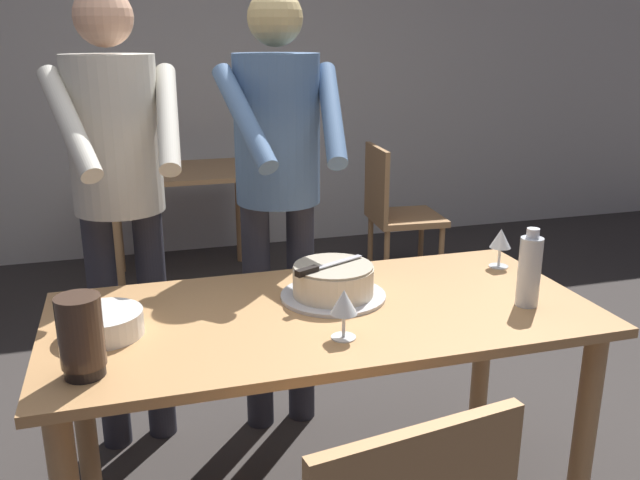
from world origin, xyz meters
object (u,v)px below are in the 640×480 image
(water_bottle, at_px, (529,270))
(person_standing_beside, at_px, (118,177))
(cake_on_platter, at_px, (333,283))
(background_table, at_px, (182,195))
(main_dining_table, at_px, (324,343))
(hurricane_lamp, at_px, (81,336))
(background_chair_1, at_px, (395,209))
(cake_knife, at_px, (316,268))
(wine_glass_far, at_px, (501,240))
(plate_stack, at_px, (104,324))
(person_cutting_cake, at_px, (277,170))
(wine_glass_near, at_px, (344,304))

(water_bottle, bearing_deg, person_standing_beside, 147.15)
(cake_on_platter, distance_m, background_table, 2.39)
(main_dining_table, distance_m, person_standing_beside, 0.96)
(person_standing_beside, bearing_deg, background_table, 78.93)
(hurricane_lamp, height_order, background_chair_1, hurricane_lamp)
(background_table, bearing_deg, cake_knife, -84.84)
(cake_knife, distance_m, hurricane_lamp, 0.74)
(main_dining_table, distance_m, hurricane_lamp, 0.76)
(cake_knife, height_order, water_bottle, water_bottle)
(cake_knife, distance_m, wine_glass_far, 0.75)
(cake_knife, bearing_deg, plate_stack, -174.91)
(water_bottle, height_order, person_standing_beside, person_standing_beside)
(cake_knife, bearing_deg, person_standing_beside, 134.90)
(person_standing_beside, relative_size, background_chair_1, 1.91)
(wine_glass_far, xyz_separation_m, person_cutting_cake, (-0.73, 0.40, 0.22))
(cake_on_platter, height_order, water_bottle, water_bottle)
(main_dining_table, height_order, cake_on_platter, cake_on_platter)
(wine_glass_near, distance_m, wine_glass_far, 0.84)
(hurricane_lamp, relative_size, person_cutting_cake, 0.12)
(cake_knife, distance_m, background_chair_1, 2.28)
(person_standing_beside, bearing_deg, main_dining_table, -47.35)
(wine_glass_far, height_order, person_cutting_cake, person_cutting_cake)
(plate_stack, distance_m, person_cutting_cake, 0.93)
(cake_knife, height_order, wine_glass_far, wine_glass_far)
(plate_stack, bearing_deg, background_table, 80.24)
(cake_on_platter, height_order, wine_glass_near, wine_glass_near)
(cake_on_platter, relative_size, plate_stack, 1.55)
(hurricane_lamp, distance_m, background_chair_1, 2.89)
(plate_stack, xyz_separation_m, background_chair_1, (1.73, 2.03, -0.29))
(background_chair_1, bearing_deg, wine_glass_far, -101.14)
(background_table, distance_m, background_chair_1, 1.38)
(person_standing_beside, bearing_deg, cake_knife, -45.10)
(person_cutting_cake, relative_size, background_chair_1, 1.91)
(person_cutting_cake, bearing_deg, cake_knife, -90.46)
(cake_knife, bearing_deg, hurricane_lamp, -157.14)
(cake_on_platter, xyz_separation_m, person_standing_beside, (-0.64, 0.54, 0.27))
(plate_stack, height_order, person_standing_beside, person_standing_beside)
(person_standing_beside, bearing_deg, wine_glass_far, -18.20)
(person_cutting_cake, bearing_deg, cake_on_platter, -83.28)
(background_table, bearing_deg, background_chair_1, -18.08)
(plate_stack, distance_m, hurricane_lamp, 0.24)
(wine_glass_near, height_order, hurricane_lamp, hurricane_lamp)
(wine_glass_far, bearing_deg, background_table, 112.92)
(water_bottle, height_order, background_table, water_bottle)
(wine_glass_far, distance_m, water_bottle, 0.36)
(water_bottle, relative_size, background_table, 0.25)
(plate_stack, xyz_separation_m, background_table, (0.42, 2.45, -0.21))
(background_table, height_order, background_chair_1, background_chair_1)
(wine_glass_far, distance_m, person_standing_beside, 1.40)
(background_table, bearing_deg, wine_glass_far, -67.08)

